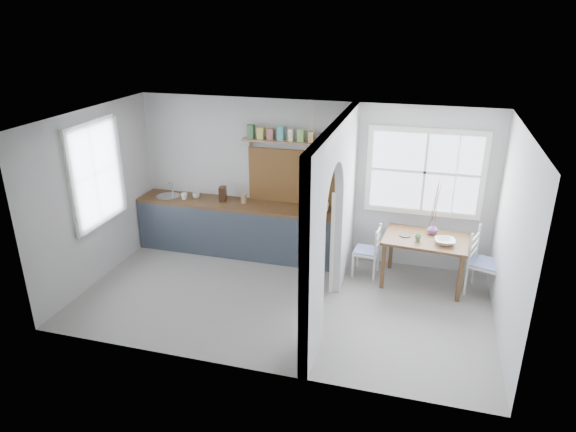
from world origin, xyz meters
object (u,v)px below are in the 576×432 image
(dining_table, at_px, (424,261))
(kettle, at_px, (322,205))
(chair_left, at_px, (366,250))
(chair_right, at_px, (486,263))
(vase, at_px, (433,229))

(dining_table, relative_size, kettle, 5.27)
(chair_left, height_order, chair_right, chair_right)
(chair_right, xyz_separation_m, kettle, (-2.50, 0.31, 0.52))
(chair_left, xyz_separation_m, kettle, (-0.75, 0.18, 0.61))
(chair_right, xyz_separation_m, vase, (-0.79, 0.24, 0.35))
(dining_table, height_order, chair_left, chair_left)
(kettle, height_order, vase, kettle)
(dining_table, height_order, chair_right, chair_right)
(chair_right, bearing_deg, dining_table, 104.60)
(chair_left, distance_m, kettle, 0.98)
(dining_table, relative_size, chair_left, 1.48)
(kettle, bearing_deg, dining_table, -27.68)
(chair_right, distance_m, kettle, 2.57)
(dining_table, bearing_deg, vase, 70.47)
(kettle, distance_m, vase, 1.72)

